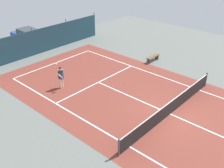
{
  "coord_description": "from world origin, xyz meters",
  "views": [
    {
      "loc": [
        -12.81,
        -6.57,
        9.67
      ],
      "look_at": [
        -0.72,
        4.32,
        0.9
      ],
      "focal_mm": 42.55,
      "sensor_mm": 36.0,
      "label": 1
    }
  ],
  "objects_px": {
    "courtside_bench": "(153,57)",
    "parked_car": "(28,37)",
    "tennis_player": "(61,76)",
    "tennis_ball_near_player": "(41,71)",
    "tennis_net": "(171,107)",
    "tennis_ball_midcourt": "(96,56)"
  },
  "relations": [
    {
      "from": "tennis_player",
      "to": "parked_car",
      "type": "relative_size",
      "value": 0.39
    },
    {
      "from": "tennis_net",
      "to": "tennis_player",
      "type": "bearing_deg",
      "value": 107.07
    },
    {
      "from": "tennis_player",
      "to": "parked_car",
      "type": "distance_m",
      "value": 10.73
    },
    {
      "from": "courtside_bench",
      "to": "parked_car",
      "type": "bearing_deg",
      "value": 112.44
    },
    {
      "from": "tennis_net",
      "to": "tennis_ball_near_player",
      "type": "height_order",
      "value": "tennis_net"
    },
    {
      "from": "tennis_net",
      "to": "tennis_player",
      "type": "height_order",
      "value": "tennis_player"
    },
    {
      "from": "tennis_player",
      "to": "parked_car",
      "type": "height_order",
      "value": "parked_car"
    },
    {
      "from": "tennis_net",
      "to": "tennis_player",
      "type": "distance_m",
      "value": 8.21
    },
    {
      "from": "tennis_player",
      "to": "courtside_bench",
      "type": "distance_m",
      "value": 9.01
    },
    {
      "from": "parked_car",
      "to": "courtside_bench",
      "type": "height_order",
      "value": "parked_car"
    },
    {
      "from": "tennis_player",
      "to": "tennis_ball_near_player",
      "type": "bearing_deg",
      "value": -109.53
    },
    {
      "from": "tennis_ball_midcourt",
      "to": "courtside_bench",
      "type": "distance_m",
      "value": 5.36
    },
    {
      "from": "tennis_net",
      "to": "courtside_bench",
      "type": "height_order",
      "value": "tennis_net"
    },
    {
      "from": "tennis_player",
      "to": "tennis_ball_midcourt",
      "type": "xyz_separation_m",
      "value": [
        6.07,
        2.46,
        -0.93
      ]
    },
    {
      "from": "tennis_net",
      "to": "courtside_bench",
      "type": "bearing_deg",
      "value": 41.8
    },
    {
      "from": "tennis_player",
      "to": "tennis_ball_midcourt",
      "type": "bearing_deg",
      "value": -168.61
    },
    {
      "from": "tennis_player",
      "to": "tennis_ball_near_player",
      "type": "relative_size",
      "value": 24.85
    },
    {
      "from": "tennis_net",
      "to": "parked_car",
      "type": "bearing_deg",
      "value": 86.06
    },
    {
      "from": "tennis_player",
      "to": "tennis_ball_near_player",
      "type": "xyz_separation_m",
      "value": [
        0.55,
        3.5,
        -0.93
      ]
    },
    {
      "from": "tennis_ball_near_player",
      "to": "parked_car",
      "type": "distance_m",
      "value": 7.33
    },
    {
      "from": "tennis_ball_near_player",
      "to": "parked_car",
      "type": "relative_size",
      "value": 0.02
    },
    {
      "from": "tennis_ball_midcourt",
      "to": "parked_car",
      "type": "height_order",
      "value": "parked_car"
    }
  ]
}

